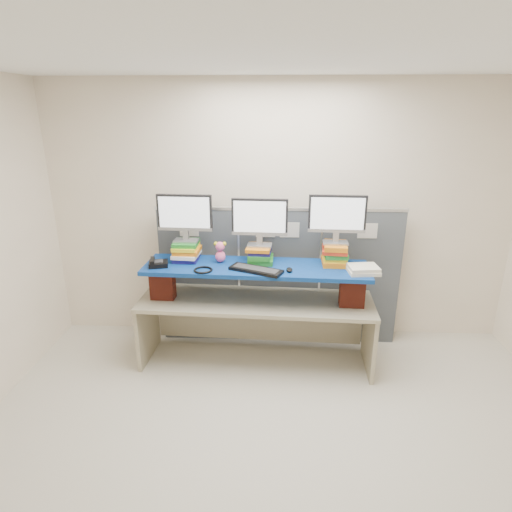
{
  "coord_description": "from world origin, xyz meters",
  "views": [
    {
      "loc": [
        -0.07,
        -2.53,
        2.5
      ],
      "look_at": [
        -0.23,
        1.32,
        1.16
      ],
      "focal_mm": 30.0,
      "sensor_mm": 36.0,
      "label": 1
    }
  ],
  "objects_px": {
    "blue_board": "(256,268)",
    "monitor_right": "(337,216)",
    "desk": "(256,312)",
    "monitor_center": "(260,220)",
    "keyboard": "(256,270)",
    "desk_phone": "(158,263)",
    "monitor_left": "(185,215)"
  },
  "relations": [
    {
      "from": "blue_board",
      "to": "monitor_right",
      "type": "distance_m",
      "value": 0.91
    },
    {
      "from": "desk",
      "to": "monitor_center",
      "type": "xyz_separation_m",
      "value": [
        0.03,
        0.12,
        0.93
      ]
    },
    {
      "from": "monitor_center",
      "to": "blue_board",
      "type": "bearing_deg",
      "value": -101.49
    },
    {
      "from": "monitor_right",
      "to": "desk",
      "type": "bearing_deg",
      "value": -171.05
    },
    {
      "from": "desk",
      "to": "keyboard",
      "type": "xyz_separation_m",
      "value": [
        0.01,
        -0.15,
        0.51
      ]
    },
    {
      "from": "blue_board",
      "to": "keyboard",
      "type": "distance_m",
      "value": 0.15
    },
    {
      "from": "desk",
      "to": "monitor_right",
      "type": "bearing_deg",
      "value": 8.95
    },
    {
      "from": "monitor_center",
      "to": "monitor_right",
      "type": "xyz_separation_m",
      "value": [
        0.73,
        -0.04,
        0.05
      ]
    },
    {
      "from": "monitor_right",
      "to": "desk_phone",
      "type": "relative_size",
      "value": 2.57
    },
    {
      "from": "blue_board",
      "to": "monitor_right",
      "type": "bearing_deg",
      "value": 8.95
    },
    {
      "from": "blue_board",
      "to": "monitor_center",
      "type": "relative_size",
      "value": 4.01
    },
    {
      "from": "keyboard",
      "to": "monitor_left",
      "type": "bearing_deg",
      "value": -178.83
    },
    {
      "from": "desk_phone",
      "to": "monitor_left",
      "type": "bearing_deg",
      "value": 25.97
    },
    {
      "from": "monitor_left",
      "to": "monitor_center",
      "type": "relative_size",
      "value": 1.0
    },
    {
      "from": "blue_board",
      "to": "monitor_left",
      "type": "relative_size",
      "value": 4.01
    },
    {
      "from": "monitor_left",
      "to": "desk_phone",
      "type": "xyz_separation_m",
      "value": [
        -0.25,
        -0.2,
        -0.43
      ]
    },
    {
      "from": "monitor_right",
      "to": "monitor_center",
      "type": "bearing_deg",
      "value": -180.0
    },
    {
      "from": "monitor_right",
      "to": "blue_board",
      "type": "bearing_deg",
      "value": -171.05
    },
    {
      "from": "desk",
      "to": "desk_phone",
      "type": "distance_m",
      "value": 1.08
    },
    {
      "from": "desk",
      "to": "monitor_right",
      "type": "xyz_separation_m",
      "value": [
        0.76,
        0.08,
        0.98
      ]
    },
    {
      "from": "monitor_left",
      "to": "desk",
      "type": "bearing_deg",
      "value": -9.56
    },
    {
      "from": "monitor_left",
      "to": "keyboard",
      "type": "xyz_separation_m",
      "value": [
        0.7,
        -0.3,
        -0.44
      ]
    },
    {
      "from": "blue_board",
      "to": "monitor_left",
      "type": "distance_m",
      "value": 0.86
    },
    {
      "from": "keyboard",
      "to": "desk_phone",
      "type": "bearing_deg",
      "value": -161.76
    },
    {
      "from": "monitor_center",
      "to": "desk_phone",
      "type": "xyz_separation_m",
      "value": [
        -0.97,
        -0.16,
        -0.4
      ]
    },
    {
      "from": "desk",
      "to": "monitor_center",
      "type": "height_order",
      "value": "monitor_center"
    },
    {
      "from": "keyboard",
      "to": "desk_phone",
      "type": "xyz_separation_m",
      "value": [
        -0.95,
        0.1,
        0.01
      ]
    },
    {
      "from": "monitor_center",
      "to": "monitor_right",
      "type": "distance_m",
      "value": 0.73
    },
    {
      "from": "monitor_center",
      "to": "desk",
      "type": "bearing_deg",
      "value": -101.49
    },
    {
      "from": "desk",
      "to": "monitor_center",
      "type": "bearing_deg",
      "value": 78.51
    },
    {
      "from": "monitor_right",
      "to": "keyboard",
      "type": "height_order",
      "value": "monitor_right"
    },
    {
      "from": "monitor_left",
      "to": "monitor_center",
      "type": "xyz_separation_m",
      "value": [
        0.73,
        -0.04,
        -0.03
      ]
    }
  ]
}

